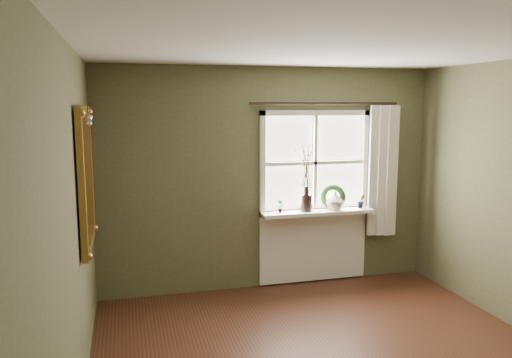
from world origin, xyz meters
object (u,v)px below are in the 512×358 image
Objects in this scene: cream_vase at (335,200)px; wreath at (333,199)px; gilt_mirror at (86,177)px; dark_jug at (306,203)px.

cream_vase is 0.73× the size of wreath.
cream_vase is at bearing 21.20° from gilt_mirror.
dark_jug is 2.66m from gilt_mirror.
dark_jug is 0.17× the size of gilt_mirror.
wreath is 0.25× the size of gilt_mirror.
gilt_mirror is at bearing -158.80° from cream_vase.
gilt_mirror reaches higher than dark_jug.
cream_vase is at bearing -49.79° from wreath.
wreath is at bearing 6.38° from dark_jug.
cream_vase is 0.19× the size of gilt_mirror.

